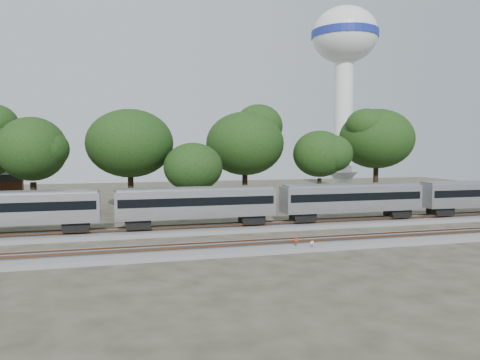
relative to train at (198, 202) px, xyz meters
name	(u,v)px	position (x,y,z in m)	size (l,w,h in m)	color
ground	(231,241)	(2.12, -6.00, -3.15)	(160.00, 160.00, 0.00)	#383328
track_far	(217,229)	(2.12, 0.00, -2.94)	(160.00, 5.00, 0.73)	slate
track_near	(242,248)	(2.12, -10.00, -2.94)	(160.00, 5.00, 0.73)	slate
train	(198,202)	(0.00, 0.00, 0.00)	(88.27, 3.04, 4.48)	silver
switch_stand_red	(296,243)	(6.64, -11.46, -2.43)	(0.36, 0.10, 1.12)	#512D19
switch_stand_white	(312,245)	(7.79, -12.28, -2.53)	(0.31, 0.06, 0.96)	#512D19
switch_lever	(306,248)	(7.66, -11.34, -3.00)	(0.50, 0.30, 0.30)	#512D19
water_tower	(344,55)	(38.02, 40.27, 24.98)	(13.71, 13.71, 37.96)	silver
tree_2	(32,149)	(-18.10, 12.45, 5.64)	(8.94, 8.94, 12.61)	black
tree_3	(130,143)	(-6.32, 18.32, 6.39)	(9.71, 9.71, 13.69)	black
tree_4	(193,167)	(1.62, 12.59, 3.21)	(6.48, 6.48, 9.14)	black
tree_5	(245,144)	(10.92, 20.17, 6.41)	(9.72, 9.72, 13.71)	black
tree_6	(320,154)	(21.44, 15.90, 4.85)	(8.15, 8.15, 11.49)	black
tree_7	(376,139)	(34.55, 21.69, 7.29)	(10.62, 10.62, 14.98)	black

